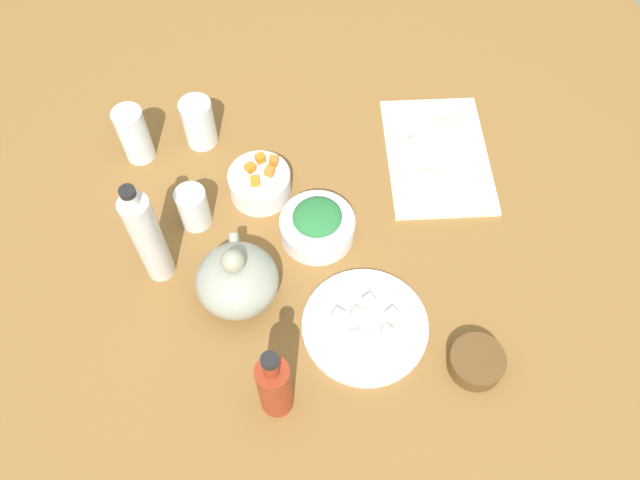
% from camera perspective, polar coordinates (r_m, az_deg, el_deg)
% --- Properties ---
extents(tabletop, '(1.90, 1.90, 0.03)m').
position_cam_1_polar(tabletop, '(1.32, 0.00, -1.47)').
color(tabletop, brown).
rests_on(tabletop, ground).
extents(cutting_board, '(0.35, 0.25, 0.01)m').
position_cam_1_polar(cutting_board, '(1.47, 10.52, 7.51)').
color(cutting_board, white).
rests_on(cutting_board, tabletop).
extents(plate_tofu, '(0.24, 0.24, 0.01)m').
position_cam_1_polar(plate_tofu, '(1.23, 4.09, -7.75)').
color(plate_tofu, white).
rests_on(plate_tofu, tabletop).
extents(bowl_greens, '(0.15, 0.15, 0.05)m').
position_cam_1_polar(bowl_greens, '(1.30, -0.29, 1.12)').
color(bowl_greens, white).
rests_on(bowl_greens, tabletop).
extents(bowl_carrots, '(0.13, 0.13, 0.06)m').
position_cam_1_polar(bowl_carrots, '(1.37, -5.45, 5.08)').
color(bowl_carrots, white).
rests_on(bowl_carrots, tabletop).
extents(bowl_small_side, '(0.10, 0.10, 0.04)m').
position_cam_1_polar(bowl_small_side, '(1.21, 13.95, -10.65)').
color(bowl_small_side, brown).
rests_on(bowl_small_side, tabletop).
extents(teapot, '(0.18, 0.16, 0.15)m').
position_cam_1_polar(teapot, '(1.22, -7.50, -3.57)').
color(teapot, gray).
rests_on(teapot, tabletop).
extents(bottle_0, '(0.06, 0.06, 0.22)m').
position_cam_1_polar(bottle_0, '(1.10, -4.13, -13.04)').
color(bottle_0, maroon).
rests_on(bottle_0, tabletop).
extents(bottle_1, '(0.06, 0.06, 0.28)m').
position_cam_1_polar(bottle_1, '(1.22, -15.30, 0.33)').
color(bottle_1, silver).
rests_on(bottle_1, tabletop).
extents(drinking_glass_0, '(0.07, 0.07, 0.12)m').
position_cam_1_polar(drinking_glass_0, '(1.46, -10.91, 10.37)').
color(drinking_glass_0, white).
rests_on(drinking_glass_0, tabletop).
extents(drinking_glass_1, '(0.06, 0.06, 0.10)m').
position_cam_1_polar(drinking_glass_1, '(1.33, -11.38, 2.89)').
color(drinking_glass_1, white).
rests_on(drinking_glass_1, tabletop).
extents(drinking_glass_2, '(0.07, 0.07, 0.14)m').
position_cam_1_polar(drinking_glass_2, '(1.46, -16.47, 9.13)').
color(drinking_glass_2, white).
rests_on(drinking_glass_2, tabletop).
extents(carrot_cube_0, '(0.02, 0.02, 0.02)m').
position_cam_1_polar(carrot_cube_0, '(1.34, -6.34, 6.52)').
color(carrot_cube_0, orange).
rests_on(carrot_cube_0, bowl_carrots).
extents(carrot_cube_1, '(0.02, 0.02, 0.02)m').
position_cam_1_polar(carrot_cube_1, '(1.33, -4.58, 6.21)').
color(carrot_cube_1, orange).
rests_on(carrot_cube_1, bowl_carrots).
extents(carrot_cube_2, '(0.02, 0.02, 0.02)m').
position_cam_1_polar(carrot_cube_2, '(1.36, -5.44, 7.37)').
color(carrot_cube_2, orange).
rests_on(carrot_cube_2, bowl_carrots).
extents(carrot_cube_3, '(0.02, 0.02, 0.02)m').
position_cam_1_polar(carrot_cube_3, '(1.32, -5.91, 5.32)').
color(carrot_cube_3, orange).
rests_on(carrot_cube_3, bowl_carrots).
extents(carrot_cube_4, '(0.02, 0.02, 0.02)m').
position_cam_1_polar(carrot_cube_4, '(1.35, -4.21, 7.16)').
color(carrot_cube_4, orange).
rests_on(carrot_cube_4, bowl_carrots).
extents(chopped_greens_mound, '(0.13, 0.13, 0.03)m').
position_cam_1_polar(chopped_greens_mound, '(1.27, -0.30, 2.11)').
color(chopped_greens_mound, '#287238').
rests_on(chopped_greens_mound, bowl_greens).
extents(tofu_cube_0, '(0.03, 0.03, 0.02)m').
position_cam_1_polar(tofu_cube_0, '(1.21, 3.38, -6.85)').
color(tofu_cube_0, white).
rests_on(tofu_cube_0, plate_tofu).
extents(tofu_cube_1, '(0.03, 0.03, 0.02)m').
position_cam_1_polar(tofu_cube_1, '(1.20, 6.14, -8.43)').
color(tofu_cube_1, white).
rests_on(tofu_cube_1, plate_tofu).
extents(tofu_cube_2, '(0.03, 0.03, 0.02)m').
position_cam_1_polar(tofu_cube_2, '(1.22, 6.57, -6.85)').
color(tofu_cube_2, white).
rests_on(tofu_cube_2, plate_tofu).
extents(tofu_cube_3, '(0.02, 0.02, 0.02)m').
position_cam_1_polar(tofu_cube_3, '(1.20, 3.24, -8.90)').
color(tofu_cube_3, white).
rests_on(tofu_cube_3, plate_tofu).
extents(tofu_cube_4, '(0.03, 0.03, 0.02)m').
position_cam_1_polar(tofu_cube_4, '(1.21, 1.66, -6.95)').
color(tofu_cube_4, silver).
rests_on(tofu_cube_4, plate_tofu).
extents(tofu_cube_5, '(0.03, 0.03, 0.02)m').
position_cam_1_polar(tofu_cube_5, '(1.23, 4.44, -5.63)').
color(tofu_cube_5, white).
rests_on(tofu_cube_5, plate_tofu).
extents(dumpling_0, '(0.06, 0.06, 0.02)m').
position_cam_1_polar(dumpling_0, '(1.41, 9.56, 6.03)').
color(dumpling_0, beige).
rests_on(dumpling_0, cutting_board).
extents(dumpling_1, '(0.04, 0.04, 0.03)m').
position_cam_1_polar(dumpling_1, '(1.46, 8.45, 8.95)').
color(dumpling_1, beige).
rests_on(dumpling_1, cutting_board).
extents(dumpling_2, '(0.07, 0.07, 0.03)m').
position_cam_1_polar(dumpling_2, '(1.51, 11.71, 10.43)').
color(dumpling_2, beige).
rests_on(dumpling_2, cutting_board).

